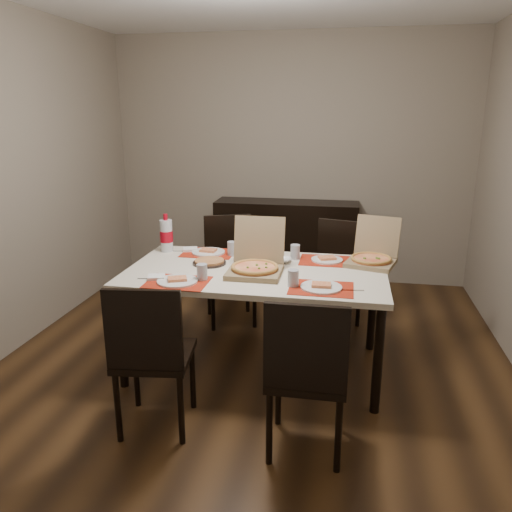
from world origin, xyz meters
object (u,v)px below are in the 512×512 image
Objects in this scene: chair_far_left at (230,264)px; dip_bowl at (283,260)px; dining_table at (256,279)px; chair_far_right at (336,271)px; soda_bottle at (166,236)px; chair_near_right at (307,371)px; sideboard at (286,243)px; pizza_box_center at (256,265)px; chair_near_left at (151,352)px.

dip_bowl is (0.56, -0.64, 0.25)m from chair_far_left.
chair_far_right is (0.54, 0.80, -0.17)m from dining_table.
chair_far_right is 3.10× the size of soda_bottle.
soda_bottle is (-0.78, 0.34, 0.19)m from dining_table.
chair_near_right is (0.44, -0.92, -0.17)m from dining_table.
sideboard is 0.83× the size of dining_table.
sideboard is at bearing 90.97° from pizza_box_center.
dining_table is 1.94× the size of chair_near_left.
dining_table is 0.98m from chair_far_right.
pizza_box_center reaches higher than chair_far_left.
chair_near_right is (0.47, -2.81, 0.06)m from sideboard.
dining_table is 0.88m from soda_bottle.
soda_bottle is (-0.94, 0.13, 0.11)m from dip_bowl.
soda_bottle is at bearing 156.34° from dining_table.
chair_far_left reaches higher than dining_table.
chair_near_left and chair_near_right have the same top height.
chair_far_right is at bearing 86.61° from chair_near_right.
chair_near_right is at bearing -63.20° from pizza_box_center.
chair_far_left and chair_far_right have the same top height.
chair_near_left is 7.38× the size of dip_bowl.
sideboard is at bearing 96.21° from dip_bowl.
dip_bowl is at bearing -123.10° from chair_far_right.
chair_far_right reaches higher than dip_bowl.
chair_far_right is 7.38× the size of dip_bowl.
chair_far_left is (-0.84, 1.77, 0.00)m from chair_near_right.
dining_table is at bearing -127.07° from dip_bowl.
soda_bottle is (-0.34, 1.22, 0.37)m from chair_near_left.
soda_bottle reaches higher than sideboard.
chair_far_left is at bearing 115.35° from chair_near_right.
chair_far_left reaches higher than sideboard.
sideboard is at bearing 63.83° from soda_bottle.
chair_far_right is 1.45m from soda_bottle.
chair_near_right is (0.88, -0.05, 0.00)m from chair_near_left.
chair_far_right is 2.32× the size of pizza_box_center.
sideboard is 1.11m from chair_far_left.
soda_bottle is (-0.38, -0.50, 0.37)m from chair_far_left.
pizza_box_center reaches higher than chair_near_left.
dip_bowl is at bearing -7.93° from soda_bottle.
chair_far_left is at bearing 131.19° from dip_bowl.
pizza_box_center reaches higher than chair_far_right.
sideboard is 2.79m from chair_near_left.
chair_near_right is at bearing -45.99° from soda_bottle.
chair_near_left reaches higher than dining_table.
soda_bottle reaches higher than chair_far_right.
chair_far_left is at bearing 113.96° from pizza_box_center.
dip_bowl is at bearing -83.79° from sideboard.
chair_near_right is at bearing -64.43° from dining_table.
chair_near_left and chair_far_right have the same top height.
sideboard is at bearing 99.39° from chair_near_right.
pizza_box_center reaches higher than dining_table.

